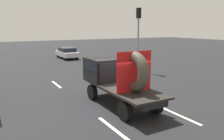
# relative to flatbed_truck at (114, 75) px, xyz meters

# --- Properties ---
(ground_plane) EXTENTS (120.00, 120.00, 0.00)m
(ground_plane) POSITION_rel_flatbed_truck_xyz_m (0.27, -0.76, -1.51)
(ground_plane) COLOR black
(flatbed_truck) EXTENTS (2.02, 5.46, 2.98)m
(flatbed_truck) POSITION_rel_flatbed_truck_xyz_m (0.00, 0.00, 0.00)
(flatbed_truck) COLOR black
(flatbed_truck) RESTS_ON ground_plane
(distant_sedan) EXTENTS (1.88, 4.38, 1.43)m
(distant_sedan) POSITION_rel_flatbed_truck_xyz_m (3.38, 18.19, -0.75)
(distant_sedan) COLOR black
(distant_sedan) RESTS_ON ground_plane
(traffic_light) EXTENTS (0.42, 0.36, 5.72)m
(traffic_light) POSITION_rel_flatbed_truck_xyz_m (6.23, 6.47, 2.22)
(traffic_light) COLOR gray
(traffic_light) RESTS_ON ground_plane
(lane_dash_left_near) EXTENTS (0.16, 2.79, 0.01)m
(lane_dash_left_near) POSITION_rel_flatbed_truck_xyz_m (-1.69, -2.99, -1.51)
(lane_dash_left_near) COLOR beige
(lane_dash_left_near) RESTS_ON ground_plane
(lane_dash_left_far) EXTENTS (0.16, 2.20, 0.01)m
(lane_dash_left_far) POSITION_rel_flatbed_truck_xyz_m (-1.69, 5.33, -1.51)
(lane_dash_left_far) COLOR beige
(lane_dash_left_far) RESTS_ON ground_plane
(lane_dash_right_near) EXTENTS (0.16, 2.96, 0.01)m
(lane_dash_right_near) POSITION_rel_flatbed_truck_xyz_m (1.69, -2.96, -1.51)
(lane_dash_right_near) COLOR beige
(lane_dash_right_near) RESTS_ON ground_plane
(lane_dash_right_far) EXTENTS (0.16, 2.15, 0.01)m
(lane_dash_right_far) POSITION_rel_flatbed_truck_xyz_m (1.69, 5.43, -1.51)
(lane_dash_right_far) COLOR beige
(lane_dash_right_far) RESTS_ON ground_plane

